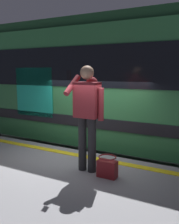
# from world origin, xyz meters

# --- Properties ---
(ground_plane) EXTENTS (23.57, 23.57, 0.00)m
(ground_plane) POSITION_xyz_m (0.00, 0.00, 0.00)
(ground_plane) COLOR #3D3D3F
(platform) EXTENTS (13.28, 3.75, 1.05)m
(platform) POSITION_xyz_m (0.00, 1.88, 0.53)
(platform) COLOR gray
(platform) RESTS_ON ground
(safety_line) EXTENTS (13.01, 0.16, 0.01)m
(safety_line) POSITION_xyz_m (0.00, 0.30, 1.06)
(safety_line) COLOR yellow
(safety_line) RESTS_ON platform
(track_rail_near) EXTENTS (17.26, 0.08, 0.16)m
(track_rail_near) POSITION_xyz_m (0.00, -1.14, 0.08)
(track_rail_near) COLOR slate
(track_rail_near) RESTS_ON ground
(track_rail_far) EXTENTS (17.26, 0.08, 0.16)m
(track_rail_far) POSITION_xyz_m (0.00, -2.57, 0.08)
(track_rail_far) COLOR slate
(track_rail_far) RESTS_ON ground
(train_carriage) EXTENTS (13.68, 2.82, 3.78)m
(train_carriage) POSITION_xyz_m (-0.67, -1.85, 2.43)
(train_carriage) COLOR #2D723F
(train_carriage) RESTS_ON ground
(passenger) EXTENTS (0.57, 0.55, 1.75)m
(passenger) POSITION_xyz_m (-0.53, 0.86, 2.09)
(passenger) COLOR #262628
(passenger) RESTS_ON platform
(handbag) EXTENTS (0.31, 0.28, 0.34)m
(handbag) POSITION_xyz_m (-0.93, 0.94, 1.21)
(handbag) COLOR maroon
(handbag) RESTS_ON platform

